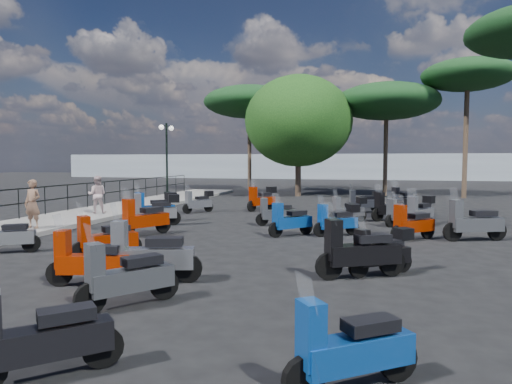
% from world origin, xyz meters
% --- Properties ---
extents(ground, '(120.00, 120.00, 0.00)m').
position_xyz_m(ground, '(0.00, 0.00, 0.00)').
color(ground, black).
rests_on(ground, ground).
extents(sidewalk, '(3.00, 30.00, 0.15)m').
position_xyz_m(sidewalk, '(-6.50, 3.00, 0.07)').
color(sidewalk, '#5E5C5A').
rests_on(sidewalk, ground).
extents(railing, '(0.04, 26.04, 1.10)m').
position_xyz_m(railing, '(-7.80, 2.80, 0.90)').
color(railing, black).
rests_on(railing, sidewalk).
extents(lamp_post_2, '(0.48, 1.24, 4.27)m').
position_xyz_m(lamp_post_2, '(-7.21, 11.85, 2.59)').
color(lamp_post_2, black).
rests_on(lamp_post_2, sidewalk).
extents(woman, '(0.57, 0.38, 1.52)m').
position_xyz_m(woman, '(-5.70, -1.03, 0.91)').
color(woman, brown).
rests_on(woman, sidewalk).
extents(pedestrian_far, '(0.88, 0.79, 1.49)m').
position_xyz_m(pedestrian_far, '(-6.07, 2.97, 0.90)').
color(pedestrian_far, '#C1A3A5').
rests_on(pedestrian_far, sidewalk).
extents(scooter_1, '(1.38, 0.87, 1.22)m').
position_xyz_m(scooter_1, '(-4.13, -3.86, 0.42)').
color(scooter_1, black).
rests_on(scooter_1, ground).
extents(scooter_2, '(1.02, 1.65, 1.44)m').
position_xyz_m(scooter_2, '(-2.11, -0.65, 0.50)').
color(scooter_2, black).
rests_on(scooter_2, ground).
extents(scooter_3, '(1.27, 1.46, 1.41)m').
position_xyz_m(scooter_3, '(-3.11, 2.06, 0.53)').
color(scooter_3, black).
rests_on(scooter_3, ground).
extents(scooter_4, '(1.59, 0.66, 1.29)m').
position_xyz_m(scooter_4, '(-0.41, -5.91, 0.45)').
color(scooter_4, black).
rests_on(scooter_4, ground).
extents(scooter_5, '(1.80, 0.81, 1.47)m').
position_xyz_m(scooter_5, '(0.53, -5.46, 0.51)').
color(scooter_5, black).
rests_on(scooter_5, ground).
extents(scooter_6, '(1.11, 1.34, 1.31)m').
position_xyz_m(scooter_6, '(-1.39, -3.86, 0.45)').
color(scooter_6, black).
rests_on(scooter_6, ground).
extents(scooter_7, '(1.64, 1.05, 1.43)m').
position_xyz_m(scooter_7, '(-2.71, 1.28, 0.54)').
color(scooter_7, black).
rests_on(scooter_7, ground).
extents(scooter_8, '(1.02, 1.31, 1.21)m').
position_xyz_m(scooter_8, '(-2.71, 5.35, 0.46)').
color(scooter_8, black).
rests_on(scooter_8, ground).
extents(scooter_9, '(1.19, 1.16, 1.25)m').
position_xyz_m(scooter_9, '(1.21, -9.12, 0.43)').
color(scooter_9, black).
rests_on(scooter_9, ground).
extents(scooter_10, '(1.11, 1.38, 1.33)m').
position_xyz_m(scooter_10, '(0.84, -6.80, 0.46)').
color(scooter_10, black).
rests_on(scooter_10, ground).
extents(scooter_11, '(1.17, 1.26, 1.29)m').
position_xyz_m(scooter_11, '(2.16, 0.33, 0.45)').
color(scooter_11, black).
rests_on(scooter_11, ground).
extents(scooter_12, '(1.33, 0.94, 1.19)m').
position_xyz_m(scooter_12, '(3.70, 3.84, 0.45)').
color(scooter_12, black).
rests_on(scooter_12, ground).
extents(scooter_13, '(1.42, 0.83, 1.22)m').
position_xyz_m(scooter_13, '(1.32, 2.37, 0.42)').
color(scooter_13, black).
rests_on(scooter_13, ground).
extents(scooter_14, '(1.06, 1.57, 1.39)m').
position_xyz_m(scooter_14, '(-0.24, 6.80, 0.52)').
color(scooter_14, black).
rests_on(scooter_14, ground).
extents(scooter_16, '(1.26, 1.04, 1.19)m').
position_xyz_m(scooter_16, '(4.69, -3.80, 0.45)').
color(scooter_16, black).
rests_on(scooter_16, ground).
extents(scooter_17, '(1.34, 1.03, 1.23)m').
position_xyz_m(scooter_17, '(3.51, 0.69, 0.46)').
color(scooter_17, black).
rests_on(scooter_17, ground).
extents(scooter_18, '(1.28, 1.19, 1.32)m').
position_xyz_m(scooter_18, '(5.61, 0.41, 0.46)').
color(scooter_18, black).
rests_on(scooter_18, ground).
extents(scooter_19, '(1.45, 1.14, 1.38)m').
position_xyz_m(scooter_19, '(5.19, 4.67, 0.48)').
color(scooter_19, black).
rests_on(scooter_19, ground).
extents(scooter_20, '(1.52, 0.71, 1.24)m').
position_xyz_m(scooter_20, '(4.20, 7.07, 0.47)').
color(scooter_20, black).
rests_on(scooter_20, ground).
extents(scooter_21, '(1.28, 0.98, 1.21)m').
position_xyz_m(scooter_21, '(4.28, -8.58, 0.42)').
color(scooter_21, black).
rests_on(scooter_21, ground).
extents(scooter_22, '(1.68, 1.02, 1.46)m').
position_xyz_m(scooter_22, '(4.26, -4.16, 0.51)').
color(scooter_22, black).
rests_on(scooter_22, ground).
extents(scooter_23, '(1.78, 0.90, 1.48)m').
position_xyz_m(scooter_23, '(7.27, 0.74, 0.51)').
color(scooter_23, black).
rests_on(scooter_23, ground).
extents(scooter_24, '(1.05, 1.30, 1.22)m').
position_xyz_m(scooter_24, '(5.46, 3.34, 0.46)').
color(scooter_24, black).
rests_on(scooter_24, ground).
extents(scooter_25, '(1.07, 1.45, 1.32)m').
position_xyz_m(scooter_25, '(6.15, 3.60, 0.50)').
color(scooter_25, black).
rests_on(scooter_25, ground).
extents(scooter_26, '(1.25, 1.20, 1.30)m').
position_xyz_m(scooter_26, '(5.92, 9.06, 0.45)').
color(scooter_26, black).
rests_on(scooter_26, ground).
extents(broadleaf_tree, '(6.69, 6.69, 7.54)m').
position_xyz_m(broadleaf_tree, '(0.05, 15.43, 4.69)').
color(broadleaf_tree, '#38281E').
rests_on(broadleaf_tree, ground).
extents(pine_0, '(6.58, 6.58, 7.10)m').
position_xyz_m(pine_0, '(5.37, 17.18, 5.93)').
color(pine_0, '#38281E').
rests_on(pine_0, ground).
extents(pine_1, '(5.30, 5.30, 8.18)m').
position_xyz_m(pine_1, '(9.90, 16.35, 7.22)').
color(pine_1, '#38281E').
rests_on(pine_1, ground).
extents(pine_2, '(6.77, 6.77, 7.73)m').
position_xyz_m(pine_2, '(-4.30, 19.91, 6.53)').
color(pine_2, '#38281E').
rests_on(pine_2, ground).
extents(distant_hills, '(70.00, 8.00, 3.00)m').
position_xyz_m(distant_hills, '(0.00, 45.00, 1.50)').
color(distant_hills, gray).
rests_on(distant_hills, ground).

